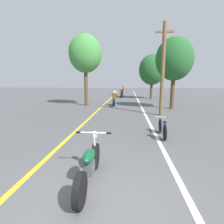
{
  "coord_description": "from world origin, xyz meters",
  "views": [
    {
      "loc": [
        0.64,
        -2.6,
        2.2
      ],
      "look_at": [
        -0.05,
        4.83,
        0.9
      ],
      "focal_mm": 28.0,
      "sensor_mm": 36.0,
      "label": 1
    }
  ],
  "objects": [
    {
      "name": "lane_stripe_edge",
      "position": [
        1.81,
        12.83,
        0.0
      ],
      "size": [
        0.14,
        48.0,
        0.01
      ],
      "primitive_type": "cube",
      "color": "white",
      "rests_on": "ground"
    },
    {
      "name": "utility_pole",
      "position": [
        2.8,
        9.01,
        2.99
      ],
      "size": [
        1.1,
        0.24,
        5.81
      ],
      "color": "brown",
      "rests_on": "ground"
    },
    {
      "name": "motorcycle_rider_mid",
      "position": [
        -0.29,
        22.23,
        0.53
      ],
      "size": [
        0.5,
        2.11,
        1.38
      ],
      "color": "black",
      "rests_on": "ground"
    },
    {
      "name": "lane_stripe_center",
      "position": [
        -1.7,
        12.83,
        0.0
      ],
      "size": [
        0.14,
        48.0,
        0.01
      ],
      "primitive_type": "cube",
      "color": "yellow",
      "rests_on": "ground"
    },
    {
      "name": "roadside_tree_right_far",
      "position": [
        3.6,
        20.57,
        3.68
      ],
      "size": [
        3.32,
        2.99,
        5.61
      ],
      "color": "#513A23",
      "rests_on": "ground"
    },
    {
      "name": "motorcycle_rider_lead",
      "position": [
        -0.65,
        13.54,
        0.52
      ],
      "size": [
        0.5,
        1.99,
        1.38
      ],
      "color": "black",
      "rests_on": "ground"
    },
    {
      "name": "roadside_tree_right_near",
      "position": [
        4.2,
        11.99,
        3.92
      ],
      "size": [
        2.92,
        2.63,
        5.63
      ],
      "color": "#513A23",
      "rests_on": "ground"
    },
    {
      "name": "motorcycle_rider_far",
      "position": [
        -0.48,
        30.82,
        0.52
      ],
      "size": [
        0.5,
        1.94,
        1.39
      ],
      "color": "black",
      "rests_on": "ground"
    },
    {
      "name": "bicycle_parked",
      "position": [
        2.04,
        4.42,
        0.34
      ],
      "size": [
        0.44,
        1.61,
        0.73
      ],
      "color": "black",
      "rests_on": "ground"
    },
    {
      "name": "motorcycle_foreground",
      "position": [
        -0.18,
        0.87,
        0.43
      ],
      "size": [
        0.85,
        2.08,
        1.02
      ],
      "color": "black",
      "rests_on": "ground"
    },
    {
      "name": "ground_plane",
      "position": [
        0.0,
        0.0,
        0.0
      ],
      "size": [
        120.0,
        120.0,
        0.0
      ],
      "primitive_type": "plane",
      "color": "#515154"
    },
    {
      "name": "roadside_tree_left",
      "position": [
        -3.25,
        13.35,
        4.64
      ],
      "size": [
        2.95,
        2.65,
        6.38
      ],
      "color": "#513A23",
      "rests_on": "ground"
    }
  ]
}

